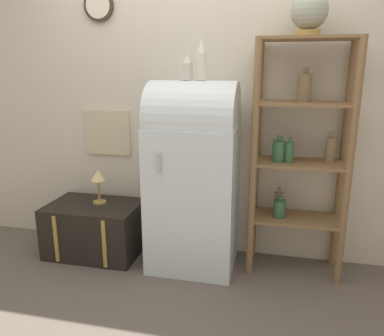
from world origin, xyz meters
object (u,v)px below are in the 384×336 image
(refrigerator, at_px, (193,174))
(globe, at_px, (309,12))
(desk_lamp, at_px, (98,179))
(vase_left, at_px, (187,68))
(vase_center, at_px, (201,61))
(suitcase_trunk, at_px, (95,229))

(refrigerator, height_order, globe, globe)
(refrigerator, distance_m, desk_lamp, 0.82)
(refrigerator, xyz_separation_m, vase_left, (-0.05, 0.01, 0.78))
(vase_center, bearing_deg, vase_left, 173.62)
(refrigerator, height_order, vase_center, vase_center)
(vase_center, bearing_deg, suitcase_trunk, -179.35)
(refrigerator, bearing_deg, globe, 5.51)
(refrigerator, relative_size, vase_center, 4.96)
(globe, relative_size, vase_left, 1.56)
(refrigerator, bearing_deg, desk_lamp, 177.60)
(globe, relative_size, desk_lamp, 0.99)
(vase_left, bearing_deg, suitcase_trunk, -178.40)
(refrigerator, xyz_separation_m, suitcase_trunk, (-0.85, -0.01, -0.53))
(globe, height_order, vase_center, globe)
(globe, bearing_deg, vase_left, -175.63)
(refrigerator, height_order, vase_left, vase_left)
(globe, bearing_deg, desk_lamp, -178.56)
(refrigerator, distance_m, suitcase_trunk, 1.00)
(vase_left, distance_m, vase_center, 0.12)
(refrigerator, relative_size, suitcase_trunk, 1.91)
(suitcase_trunk, distance_m, desk_lamp, 0.43)
(refrigerator, height_order, desk_lamp, refrigerator)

